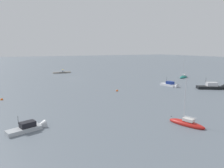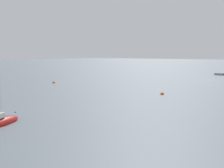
{
  "view_description": "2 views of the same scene",
  "coord_description": "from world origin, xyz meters",
  "px_view_note": "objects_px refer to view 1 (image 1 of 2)",
  "views": [
    {
      "loc": [
        23.07,
        81.17,
        11.72
      ],
      "look_at": [
        -4.93,
        24.44,
        1.05
      ],
      "focal_mm": 33.97,
      "sensor_mm": 36.0,
      "label": 1
    },
    {
      "loc": [
        -26.4,
        74.32,
        6.73
      ],
      "look_at": [
        4.86,
        32.38,
        1.41
      ],
      "focal_mm": 48.99,
      "sensor_mm": 36.0,
      "label": 2
    }
  ],
  "objects_px": {
    "mooring_buoy_near": "(117,91)",
    "person_seated_blue_left": "(63,71)",
    "sailboat_red_far": "(187,123)",
    "motorboat_black_far": "(213,87)",
    "motorboat_white_near": "(171,85)",
    "mooring_buoy_mid": "(2,100)",
    "sailboat_teal_mid": "(184,77)",
    "umbrella_open_yellow": "(63,69)",
    "motorboat_grey_mid": "(30,128)"
  },
  "relations": [
    {
      "from": "sailboat_teal_mid",
      "to": "person_seated_blue_left",
      "type": "bearing_deg",
      "value": 18.47
    },
    {
      "from": "motorboat_white_near",
      "to": "sailboat_red_far",
      "type": "bearing_deg",
      "value": 43.34
    },
    {
      "from": "motorboat_black_far",
      "to": "motorboat_white_near",
      "type": "bearing_deg",
      "value": -107.56
    },
    {
      "from": "sailboat_red_far",
      "to": "mooring_buoy_near",
      "type": "bearing_deg",
      "value": 66.97
    },
    {
      "from": "umbrella_open_yellow",
      "to": "mooring_buoy_near",
      "type": "height_order",
      "value": "umbrella_open_yellow"
    },
    {
      "from": "sailboat_teal_mid",
      "to": "mooring_buoy_mid",
      "type": "xyz_separation_m",
      "value": [
        65.29,
        9.57,
        -0.23
      ]
    },
    {
      "from": "mooring_buoy_mid",
      "to": "sailboat_red_far",
      "type": "bearing_deg",
      "value": 130.1
    },
    {
      "from": "umbrella_open_yellow",
      "to": "sailboat_teal_mid",
      "type": "xyz_separation_m",
      "value": [
        -39.96,
        37.8,
        -1.42
      ]
    },
    {
      "from": "sailboat_teal_mid",
      "to": "mooring_buoy_near",
      "type": "bearing_deg",
      "value": 80.26
    },
    {
      "from": "sailboat_red_far",
      "to": "person_seated_blue_left",
      "type": "bearing_deg",
      "value": 72.63
    },
    {
      "from": "motorboat_white_near",
      "to": "mooring_buoy_mid",
      "type": "xyz_separation_m",
      "value": [
        47.13,
        -3.45,
        -0.26
      ]
    },
    {
      "from": "sailboat_teal_mid",
      "to": "motorboat_grey_mid",
      "type": "height_order",
      "value": "sailboat_teal_mid"
    },
    {
      "from": "motorboat_grey_mid",
      "to": "mooring_buoy_near",
      "type": "height_order",
      "value": "motorboat_grey_mid"
    },
    {
      "from": "sailboat_teal_mid",
      "to": "motorboat_white_near",
      "type": "xyz_separation_m",
      "value": [
        18.16,
        13.02,
        0.03
      ]
    },
    {
      "from": "person_seated_blue_left",
      "to": "sailboat_red_far",
      "type": "xyz_separation_m",
      "value": [
        -0.63,
        78.06,
        -0.62
      ]
    },
    {
      "from": "sailboat_teal_mid",
      "to": "sailboat_red_far",
      "type": "height_order",
      "value": "sailboat_teal_mid"
    },
    {
      "from": "motorboat_grey_mid",
      "to": "sailboat_teal_mid",
      "type": "bearing_deg",
      "value": 100.06
    },
    {
      "from": "motorboat_grey_mid",
      "to": "motorboat_black_far",
      "type": "distance_m",
      "value": 52.21
    },
    {
      "from": "sailboat_teal_mid",
      "to": "motorboat_black_far",
      "type": "bearing_deg",
      "value": 127.18
    },
    {
      "from": "person_seated_blue_left",
      "to": "mooring_buoy_near",
      "type": "relative_size",
      "value": 1.2
    },
    {
      "from": "person_seated_blue_left",
      "to": "motorboat_white_near",
      "type": "distance_m",
      "value": 55.2
    },
    {
      "from": "person_seated_blue_left",
      "to": "mooring_buoy_mid",
      "type": "relative_size",
      "value": 1.24
    },
    {
      "from": "umbrella_open_yellow",
      "to": "motorboat_grey_mid",
      "type": "relative_size",
      "value": 0.22
    },
    {
      "from": "sailboat_teal_mid",
      "to": "mooring_buoy_mid",
      "type": "bearing_deg",
      "value": 70.12
    },
    {
      "from": "sailboat_teal_mid",
      "to": "motorboat_white_near",
      "type": "distance_m",
      "value": 22.35
    },
    {
      "from": "motorboat_grey_mid",
      "to": "mooring_buoy_near",
      "type": "bearing_deg",
      "value": 111.25
    },
    {
      "from": "person_seated_blue_left",
      "to": "mooring_buoy_near",
      "type": "bearing_deg",
      "value": 104.81
    },
    {
      "from": "motorboat_white_near",
      "to": "mooring_buoy_mid",
      "type": "relative_size",
      "value": 10.86
    },
    {
      "from": "motorboat_black_far",
      "to": "sailboat_red_far",
      "type": "bearing_deg",
      "value": -28.2
    },
    {
      "from": "person_seated_blue_left",
      "to": "umbrella_open_yellow",
      "type": "relative_size",
      "value": 0.58
    },
    {
      "from": "umbrella_open_yellow",
      "to": "sailboat_red_far",
      "type": "height_order",
      "value": "sailboat_red_far"
    },
    {
      "from": "sailboat_red_far",
      "to": "mooring_buoy_near",
      "type": "distance_m",
      "value": 28.2
    },
    {
      "from": "sailboat_teal_mid",
      "to": "motorboat_black_far",
      "type": "distance_m",
      "value": 23.98
    },
    {
      "from": "sailboat_red_far",
      "to": "motorboat_black_far",
      "type": "xyz_separation_m",
      "value": [
        -29.36,
        -18.58,
        0.18
      ]
    },
    {
      "from": "sailboat_teal_mid",
      "to": "mooring_buoy_near",
      "type": "distance_m",
      "value": 38.79
    },
    {
      "from": "motorboat_white_near",
      "to": "motorboat_grey_mid",
      "type": "relative_size",
      "value": 1.1
    },
    {
      "from": "motorboat_white_near",
      "to": "mooring_buoy_mid",
      "type": "height_order",
      "value": "motorboat_white_near"
    },
    {
      "from": "sailboat_teal_mid",
      "to": "mooring_buoy_mid",
      "type": "distance_m",
      "value": 65.99
    },
    {
      "from": "sailboat_red_far",
      "to": "motorboat_grey_mid",
      "type": "xyz_separation_m",
      "value": [
        21.88,
        -8.53,
        0.04
      ]
    },
    {
      "from": "umbrella_open_yellow",
      "to": "sailboat_red_far",
      "type": "distance_m",
      "value": 78.2
    },
    {
      "from": "person_seated_blue_left",
      "to": "sailboat_red_far",
      "type": "relative_size",
      "value": 0.1
    },
    {
      "from": "umbrella_open_yellow",
      "to": "motorboat_white_near",
      "type": "relative_size",
      "value": 0.2
    },
    {
      "from": "umbrella_open_yellow",
      "to": "mooring_buoy_near",
      "type": "relative_size",
      "value": 2.07
    },
    {
      "from": "sailboat_red_far",
      "to": "motorboat_black_far",
      "type": "bearing_deg",
      "value": 14.5
    },
    {
      "from": "motorboat_grey_mid",
      "to": "motorboat_black_far",
      "type": "xyz_separation_m",
      "value": [
        -51.24,
        -10.05,
        0.14
      ]
    },
    {
      "from": "sailboat_red_far",
      "to": "mooring_buoy_mid",
      "type": "distance_m",
      "value": 40.28
    },
    {
      "from": "sailboat_teal_mid",
      "to": "motorboat_black_far",
      "type": "height_order",
      "value": "sailboat_teal_mid"
    },
    {
      "from": "sailboat_red_far",
      "to": "motorboat_black_far",
      "type": "relative_size",
      "value": 0.95
    },
    {
      "from": "motorboat_grey_mid",
      "to": "mooring_buoy_mid",
      "type": "height_order",
      "value": "motorboat_grey_mid"
    },
    {
      "from": "mooring_buoy_near",
      "to": "person_seated_blue_left",
      "type": "bearing_deg",
      "value": -86.35
    }
  ]
}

